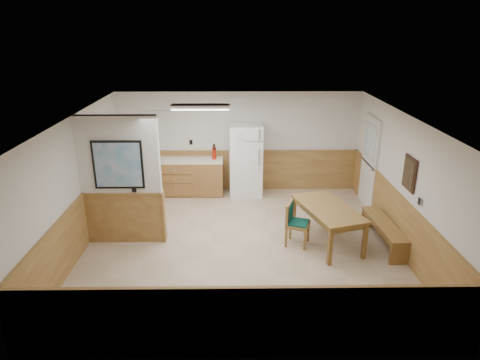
{
  "coord_description": "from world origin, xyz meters",
  "views": [
    {
      "loc": [
        -0.12,
        -7.36,
        4.02
      ],
      "look_at": [
        -0.01,
        0.4,
        1.19
      ],
      "focal_mm": 32.0,
      "sensor_mm": 36.0,
      "label": 1
    }
  ],
  "objects_px": {
    "dining_bench": "(384,228)",
    "soap_bottle": "(146,156)",
    "dining_chair": "(294,220)",
    "dining_table": "(328,212)",
    "refrigerator": "(245,160)",
    "fire_extinguisher": "(214,153)"
  },
  "relations": [
    {
      "from": "refrigerator",
      "to": "dining_table",
      "type": "bearing_deg",
      "value": -62.79
    },
    {
      "from": "refrigerator",
      "to": "dining_table",
      "type": "relative_size",
      "value": 0.99
    },
    {
      "from": "refrigerator",
      "to": "dining_chair",
      "type": "bearing_deg",
      "value": -74.96
    },
    {
      "from": "dining_table",
      "to": "soap_bottle",
      "type": "distance_m",
      "value": 4.76
    },
    {
      "from": "soap_bottle",
      "to": "dining_chair",
      "type": "bearing_deg",
      "value": -38.98
    },
    {
      "from": "dining_chair",
      "to": "fire_extinguisher",
      "type": "relative_size",
      "value": 2.22
    },
    {
      "from": "dining_chair",
      "to": "soap_bottle",
      "type": "distance_m",
      "value": 4.27
    },
    {
      "from": "fire_extinguisher",
      "to": "soap_bottle",
      "type": "relative_size",
      "value": 1.94
    },
    {
      "from": "dining_table",
      "to": "dining_chair",
      "type": "relative_size",
      "value": 2.13
    },
    {
      "from": "dining_table",
      "to": "dining_chair",
      "type": "height_order",
      "value": "dining_chair"
    },
    {
      "from": "dining_chair",
      "to": "fire_extinguisher",
      "type": "xyz_separation_m",
      "value": [
        -1.62,
        2.66,
        0.57
      ]
    },
    {
      "from": "dining_table",
      "to": "soap_bottle",
      "type": "height_order",
      "value": "soap_bottle"
    },
    {
      "from": "fire_extinguisher",
      "to": "soap_bottle",
      "type": "xyz_separation_m",
      "value": [
        -1.67,
        0.01,
        -0.07
      ]
    },
    {
      "from": "soap_bottle",
      "to": "dining_bench",
      "type": "bearing_deg",
      "value": -28.22
    },
    {
      "from": "dining_chair",
      "to": "soap_bottle",
      "type": "relative_size",
      "value": 4.32
    },
    {
      "from": "dining_chair",
      "to": "fire_extinguisher",
      "type": "height_order",
      "value": "fire_extinguisher"
    },
    {
      "from": "dining_table",
      "to": "soap_bottle",
      "type": "bearing_deg",
      "value": 129.23
    },
    {
      "from": "dining_bench",
      "to": "dining_chair",
      "type": "bearing_deg",
      "value": 175.95
    },
    {
      "from": "dining_bench",
      "to": "soap_bottle",
      "type": "distance_m",
      "value": 5.75
    },
    {
      "from": "refrigerator",
      "to": "soap_bottle",
      "type": "relative_size",
      "value": 9.05
    },
    {
      "from": "fire_extinguisher",
      "to": "soap_bottle",
      "type": "bearing_deg",
      "value": -161.66
    },
    {
      "from": "soap_bottle",
      "to": "refrigerator",
      "type": "bearing_deg",
      "value": -1.5
    }
  ]
}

